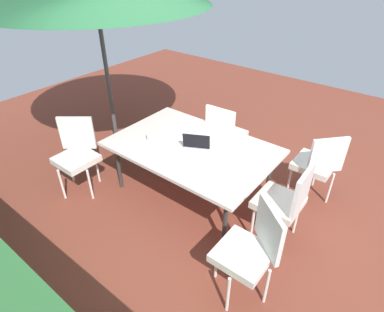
{
  "coord_description": "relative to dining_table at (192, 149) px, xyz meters",
  "views": [
    {
      "loc": [
        -2.03,
        2.59,
        2.76
      ],
      "look_at": [
        0.0,
        0.0,
        0.58
      ],
      "focal_mm": 29.85,
      "sensor_mm": 36.0,
      "label": 1
    }
  ],
  "objects": [
    {
      "name": "ground_plane",
      "position": [
        0.0,
        0.0,
        -0.69
      ],
      "size": [
        10.0,
        10.0,
        0.02
      ],
      "primitive_type": "cube",
      "color": "brown"
    },
    {
      "name": "dining_table",
      "position": [
        0.0,
        0.0,
        0.0
      ],
      "size": [
        1.96,
        1.3,
        0.72
      ],
      "color": "silver",
      "rests_on": "ground_plane"
    },
    {
      "name": "chair_west",
      "position": [
        -1.25,
        0.03,
        -0.13
      ],
      "size": [
        0.47,
        0.46,
        0.98
      ],
      "rotation": [
        0.0,
        0.0,
        1.61
      ],
      "color": "silver",
      "rests_on": "ground_plane"
    },
    {
      "name": "chair_south",
      "position": [
        0.03,
        -0.78,
        -0.13
      ],
      "size": [
        0.46,
        0.47,
        0.98
      ],
      "rotation": [
        0.0,
        0.0,
        0.05
      ],
      "color": "silver",
      "rests_on": "ground_plane"
    },
    {
      "name": "chair_southwest",
      "position": [
        -1.27,
        -0.85,
        -0.13
      ],
      "size": [
        0.59,
        0.59,
        0.98
      ],
      "rotation": [
        0.0,
        0.0,
        0.84
      ],
      "color": "silver",
      "rests_on": "ground_plane"
    },
    {
      "name": "chair_northeast",
      "position": [
        1.23,
        0.81,
        -0.13
      ],
      "size": [
        0.58,
        0.58,
        0.98
      ],
      "rotation": [
        0.0,
        0.0,
        3.81
      ],
      "color": "silver",
      "rests_on": "ground_plane"
    },
    {
      "name": "chair_northwest",
      "position": [
        -1.28,
        0.8,
        -0.13
      ],
      "size": [
        0.58,
        0.58,
        0.98
      ],
      "rotation": [
        0.0,
        0.0,
        2.46
      ],
      "color": "silver",
      "rests_on": "ground_plane"
    },
    {
      "name": "laptop",
      "position": [
        -0.06,
        -0.03,
        0.09
      ],
      "size": [
        0.4,
        0.36,
        0.21
      ],
      "rotation": [
        0.0,
        0.0,
        0.47
      ],
      "color": "#B7B7BC",
      "rests_on": "dining_table"
    },
    {
      "name": "cup",
      "position": [
        0.5,
        0.22,
        0.1
      ],
      "size": [
        0.06,
        0.06,
        0.11
      ],
      "primitive_type": "cylinder",
      "color": "white",
      "rests_on": "dining_table"
    }
  ]
}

